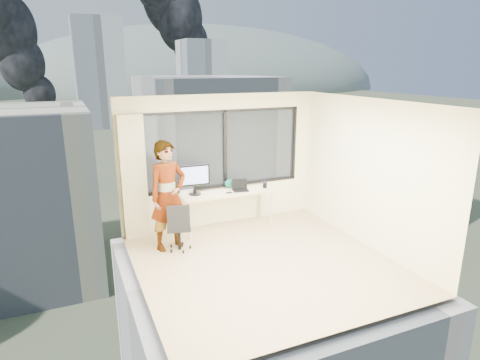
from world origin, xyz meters
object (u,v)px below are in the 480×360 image
chair (179,226)px  laptop (241,186)px  desk (227,209)px  handbag (230,183)px  game_console (187,190)px  person (168,196)px  monitor (195,180)px

chair → laptop: 1.57m
desk → handbag: handbag is taller
chair → handbag: handbag is taller
game_console → handbag: size_ratio=1.25×
person → chair: bearing=-69.6°
desk → person: person is taller
desk → game_console: 0.87m
monitor → handbag: size_ratio=2.46×
laptop → game_console: bearing=172.1°
game_console → handbag: handbag is taller
person → handbag: bearing=7.4°
desk → person: (-1.26, -0.46, 0.58)m
chair → monitor: (0.52, 0.68, 0.60)m
laptop → desk: bearing=176.1°
game_console → monitor: bearing=-53.8°
chair → game_console: chair is taller
desk → handbag: 0.53m
person → game_console: size_ratio=6.44×
chair → laptop: (1.41, 0.55, 0.40)m
chair → monitor: size_ratio=1.52×
person → game_console: 0.92m
chair → handbag: (1.30, 0.83, 0.40)m
desk → person: 1.47m
game_console → handbag: 0.88m
person → laptop: 1.59m
game_console → laptop: laptop is taller
desk → monitor: monitor is taller
chair → handbag: 1.59m
laptop → handbag: size_ratio=1.33×
desk → monitor: 0.92m
monitor → game_console: (-0.10, 0.19, -0.26)m
chair → monitor: monitor is taller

